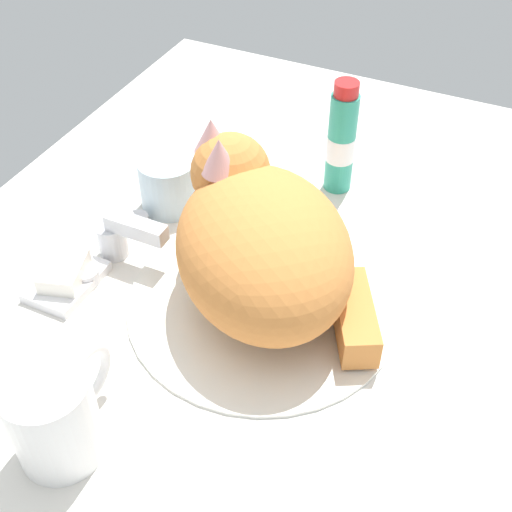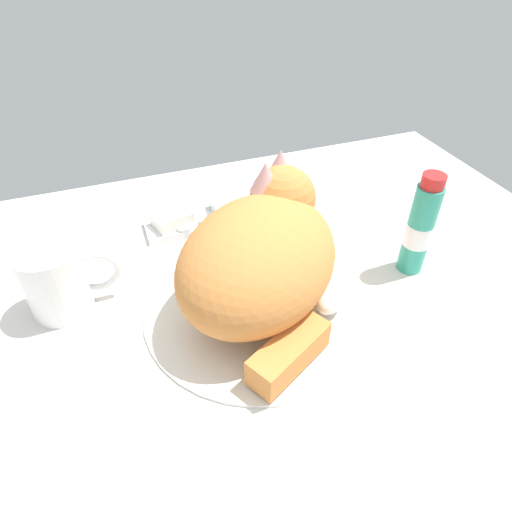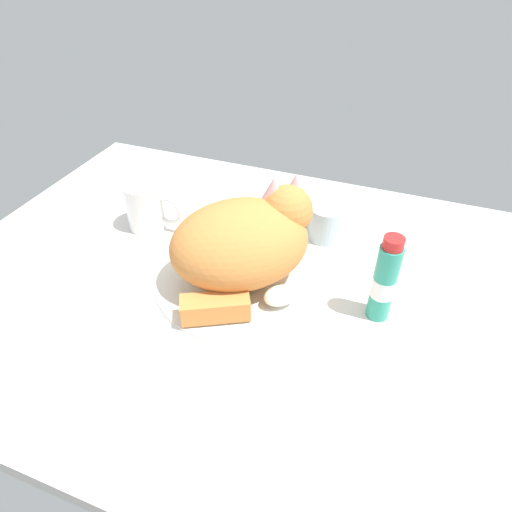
# 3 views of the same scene
# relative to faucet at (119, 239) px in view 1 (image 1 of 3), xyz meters

# --- Properties ---
(ground_plane) EXTENTS (1.10, 0.83, 0.03)m
(ground_plane) POSITION_rel_faucet_xyz_m (0.00, -0.19, -0.04)
(ground_plane) COLOR silver
(sink_basin) EXTENTS (0.30, 0.30, 0.01)m
(sink_basin) POSITION_rel_faucet_xyz_m (0.00, -0.19, -0.02)
(sink_basin) COLOR silver
(sink_basin) RESTS_ON ground_plane
(faucet) EXTENTS (0.14, 0.09, 0.06)m
(faucet) POSITION_rel_faucet_xyz_m (0.00, 0.00, 0.00)
(faucet) COLOR silver
(faucet) RESTS_ON ground_plane
(cat) EXTENTS (0.30, 0.29, 0.17)m
(cat) POSITION_rel_faucet_xyz_m (0.01, -0.18, 0.06)
(cat) COLOR #D17F3D
(cat) RESTS_ON sink_basin
(coffee_mug) EXTENTS (0.12, 0.08, 0.10)m
(coffee_mug) POSITION_rel_faucet_xyz_m (-0.24, -0.10, 0.02)
(coffee_mug) COLOR white
(coffee_mug) RESTS_ON ground_plane
(rinse_cup) EXTENTS (0.07, 0.07, 0.07)m
(rinse_cup) POSITION_rel_faucet_xyz_m (0.11, -0.00, 0.01)
(rinse_cup) COLOR silver
(rinse_cup) RESTS_ON ground_plane
(soap_dish) EXTENTS (0.09, 0.06, 0.01)m
(soap_dish) POSITION_rel_faucet_xyz_m (-0.07, 0.03, -0.02)
(soap_dish) COLOR white
(soap_dish) RESTS_ON ground_plane
(soap_bar) EXTENTS (0.07, 0.06, 0.02)m
(soap_bar) POSITION_rel_faucet_xyz_m (-0.07, 0.03, -0.00)
(soap_bar) COLOR white
(soap_bar) RESTS_ON soap_dish
(toothpaste_bottle) EXTENTS (0.04, 0.04, 0.16)m
(toothpaste_bottle) POSITION_rel_faucet_xyz_m (0.24, -0.19, 0.05)
(toothpaste_bottle) COLOR teal
(toothpaste_bottle) RESTS_ON ground_plane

